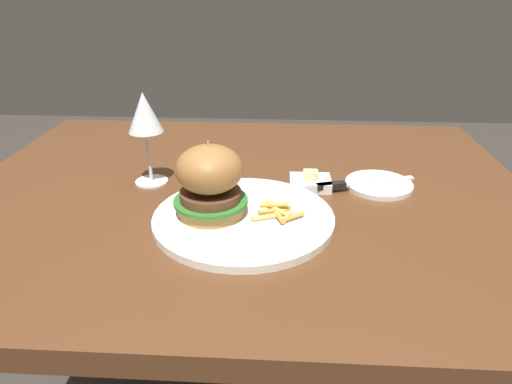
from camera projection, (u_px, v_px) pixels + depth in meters
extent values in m
cube|color=#56331C|center=(245.00, 197.00, 0.93)|extent=(1.15, 0.91, 0.04)
cylinder|color=#56331C|center=(97.00, 242.00, 1.48)|extent=(0.06, 0.06, 0.70)
cylinder|color=#56331C|center=(422.00, 252.00, 1.42)|extent=(0.06, 0.06, 0.70)
cylinder|color=white|center=(244.00, 218.00, 0.80)|extent=(0.32, 0.32, 0.01)
cylinder|color=#B78447|center=(211.00, 208.00, 0.80)|extent=(0.11, 0.11, 0.02)
cylinder|color=#2D7028|center=(211.00, 201.00, 0.79)|extent=(0.13, 0.13, 0.01)
cylinder|color=brown|center=(211.00, 195.00, 0.78)|extent=(0.11, 0.11, 0.02)
ellipsoid|color=#9C6A35|center=(209.00, 169.00, 0.76)|extent=(0.11, 0.11, 0.08)
cylinder|color=#CCB78C|center=(209.00, 155.00, 0.75)|extent=(0.00, 0.00, 0.05)
cylinder|color=#EABC5B|center=(272.00, 216.00, 0.78)|extent=(0.07, 0.03, 0.01)
cylinder|color=gold|center=(278.00, 205.00, 0.82)|extent=(0.05, 0.03, 0.01)
cylinder|color=gold|center=(278.00, 215.00, 0.78)|extent=(0.03, 0.05, 0.01)
cylinder|color=gold|center=(274.00, 211.00, 0.79)|extent=(0.05, 0.02, 0.01)
cylinder|color=#E0B251|center=(279.00, 211.00, 0.78)|extent=(0.04, 0.04, 0.01)
cylinder|color=gold|center=(293.00, 216.00, 0.77)|extent=(0.04, 0.03, 0.01)
cylinder|color=gold|center=(274.00, 205.00, 0.79)|extent=(0.05, 0.01, 0.01)
cylinder|color=silver|center=(152.00, 181.00, 0.95)|extent=(0.07, 0.07, 0.00)
cylinder|color=silver|center=(149.00, 157.00, 0.93)|extent=(0.01, 0.01, 0.11)
cone|color=silver|center=(144.00, 112.00, 0.89)|extent=(0.07, 0.07, 0.08)
cylinder|color=white|center=(379.00, 185.00, 0.93)|extent=(0.14, 0.14, 0.01)
cube|color=silver|center=(379.00, 181.00, 0.93)|extent=(0.15, 0.06, 0.00)
cube|color=black|center=(331.00, 185.00, 0.90)|extent=(0.06, 0.03, 0.01)
cube|color=white|center=(310.00, 183.00, 0.93)|extent=(0.08, 0.07, 0.02)
cube|color=#F4E58C|center=(311.00, 175.00, 0.92)|extent=(0.03, 0.03, 0.02)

